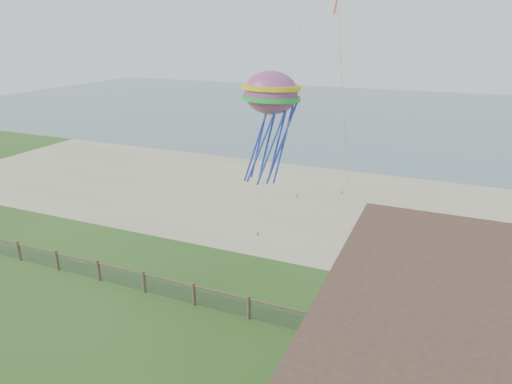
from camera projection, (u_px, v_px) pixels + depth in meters
sand_beach at (331, 206)px, 35.70m from camera, size 72.00×20.00×0.02m
ocean at (399, 115)px, 73.82m from camera, size 160.00×68.00×0.02m
chainlink_fence at (249, 309)px, 21.65m from camera, size 36.20×0.20×1.25m
picnic_table at (423, 383)px, 17.38m from camera, size 1.80×1.45×0.70m
octopus_kite at (270, 125)px, 24.54m from camera, size 3.89×3.39×6.68m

